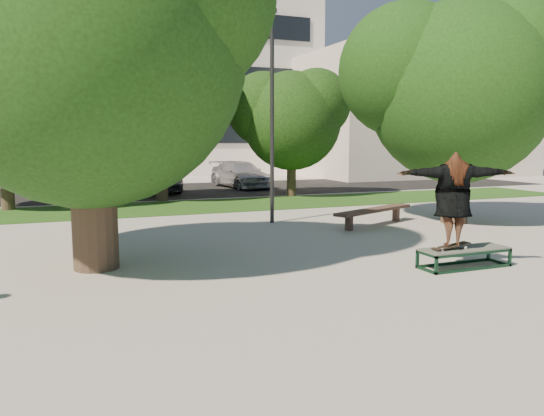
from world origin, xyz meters
name	(u,v)px	position (x,y,z in m)	size (l,w,h in m)	color
ground	(318,261)	(0.00, 0.00, 0.00)	(120.00, 120.00, 0.00)	#B0A8A1
grass_strip	(228,205)	(1.00, 9.50, 0.01)	(30.00, 4.00, 0.02)	#1C4513
asphalt_strip	(168,191)	(0.00, 16.00, 0.01)	(40.00, 8.00, 0.01)	black
tree_left	(81,29)	(-4.29, 1.09, 4.42)	(6.96, 5.95, 7.12)	#38281E
tree_right	(455,82)	(5.92, 3.08, 4.09)	(6.24, 5.33, 6.51)	#38281E
bg_tree_left	(0,101)	(-6.57, 11.07, 3.73)	(5.28, 4.51, 5.77)	#38281E
bg_tree_mid	(157,99)	(-1.08, 12.08, 4.02)	(5.76, 4.92, 6.24)	#38281E
bg_tree_right	(290,115)	(4.43, 11.57, 3.49)	(5.04, 4.31, 5.43)	#38281E
lamppost	(272,115)	(1.00, 5.00, 3.15)	(0.25, 0.15, 6.11)	#2D2D30
office_building	(96,62)	(-2.00, 31.98, 8.00)	(30.00, 14.12, 16.00)	silver
side_building	(407,117)	(18.00, 22.00, 4.00)	(15.00, 10.00, 8.00)	beige
grind_box	(464,258)	(2.37, -1.52, 0.19)	(1.80, 0.60, 0.38)	#113320
skater_rig	(453,199)	(2.05, -1.52, 1.33)	(2.23, 1.40, 1.84)	white
bench	(374,211)	(3.50, 3.41, 0.41)	(3.12, 1.67, 0.49)	#4B372D
car_silver_a	(93,182)	(-3.50, 13.80, 0.68)	(1.62, 4.02, 1.37)	#B7B7BC
car_dark	(120,174)	(-2.17, 16.50, 0.81)	(1.71, 4.90, 1.61)	black
car_grey	(151,178)	(-0.86, 15.62, 0.64)	(2.13, 4.63, 1.29)	#5E5E63
car_silver_b	(241,174)	(3.84, 16.45, 0.66)	(1.86, 4.57, 1.33)	#BAB9BF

